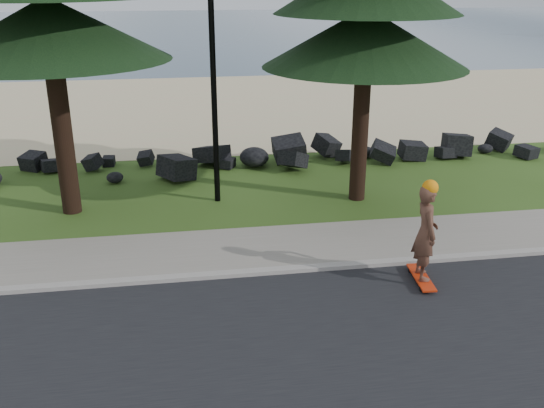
% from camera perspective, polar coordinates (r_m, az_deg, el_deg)
% --- Properties ---
extents(ground, '(160.00, 160.00, 0.00)m').
position_cam_1_polar(ground, '(12.37, -4.06, -4.88)').
color(ground, '#37551A').
rests_on(ground, ground).
extents(road, '(160.00, 7.00, 0.02)m').
position_cam_1_polar(road, '(8.57, -1.20, -18.02)').
color(road, black).
rests_on(road, ground).
extents(kerb, '(160.00, 0.20, 0.10)m').
position_cam_1_polar(kerb, '(11.55, -3.66, -6.60)').
color(kerb, '#A9A198').
rests_on(kerb, ground).
extents(sidewalk, '(160.00, 2.00, 0.08)m').
position_cam_1_polar(sidewalk, '(12.53, -4.14, -4.32)').
color(sidewalk, gray).
rests_on(sidewalk, ground).
extents(beach_sand, '(160.00, 15.00, 0.01)m').
position_cam_1_polar(beach_sand, '(26.16, -6.96, 9.09)').
color(beach_sand, beige).
rests_on(beach_sand, ground).
extents(ocean, '(160.00, 58.00, 0.01)m').
position_cam_1_polar(ocean, '(62.32, -8.46, 15.99)').
color(ocean, '#345064').
rests_on(ocean, ground).
extents(seawall_boulders, '(60.00, 2.40, 1.10)m').
position_cam_1_polar(seawall_boulders, '(17.56, -5.71, 3.09)').
color(seawall_boulders, black).
rests_on(seawall_boulders, ground).
extents(lamp_post, '(0.25, 0.14, 8.14)m').
position_cam_1_polar(lamp_post, '(14.37, -5.69, 15.94)').
color(lamp_post, black).
rests_on(lamp_post, ground).
extents(skateboarder, '(0.48, 1.09, 1.99)m').
position_cam_1_polar(skateboarder, '(11.25, 14.26, -2.66)').
color(skateboarder, red).
rests_on(skateboarder, ground).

